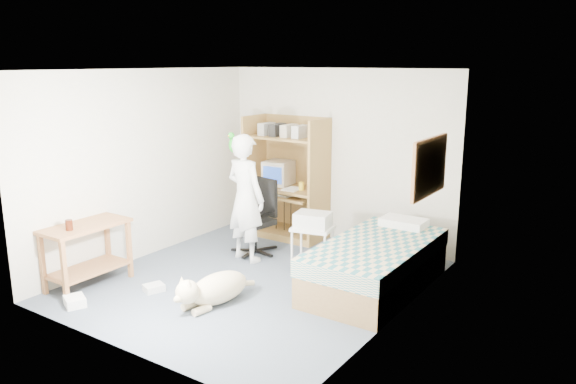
% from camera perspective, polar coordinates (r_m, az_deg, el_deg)
% --- Properties ---
extents(floor, '(4.00, 4.00, 0.00)m').
position_cam_1_polar(floor, '(6.88, -3.36, -9.00)').
color(floor, '#475061').
rests_on(floor, ground).
extents(wall_back, '(3.60, 0.02, 2.50)m').
position_cam_1_polar(wall_back, '(8.17, 5.06, 3.65)').
color(wall_back, beige).
rests_on(wall_back, floor).
extents(wall_right, '(0.02, 4.00, 2.50)m').
position_cam_1_polar(wall_right, '(5.63, 11.20, -0.91)').
color(wall_right, beige).
rests_on(wall_right, floor).
extents(wall_left, '(0.02, 4.00, 2.50)m').
position_cam_1_polar(wall_left, '(7.73, -14.19, 2.75)').
color(wall_left, beige).
rests_on(wall_left, floor).
extents(ceiling, '(3.60, 4.00, 0.02)m').
position_cam_1_polar(ceiling, '(6.38, -3.67, 12.29)').
color(ceiling, white).
rests_on(ceiling, wall_back).
extents(computer_hutch, '(1.20, 0.63, 1.80)m').
position_cam_1_polar(computer_hutch, '(8.39, -0.05, 0.97)').
color(computer_hutch, olive).
rests_on(computer_hutch, floor).
extents(bed, '(1.02, 2.02, 0.66)m').
position_cam_1_polar(bed, '(6.65, 8.93, -7.30)').
color(bed, brown).
rests_on(bed, floor).
extents(side_desk, '(0.50, 1.00, 0.75)m').
position_cam_1_polar(side_desk, '(6.99, -19.77, -5.13)').
color(side_desk, brown).
rests_on(side_desk, floor).
extents(corkboard, '(0.04, 0.94, 0.66)m').
position_cam_1_polar(corkboard, '(6.42, 14.20, 2.49)').
color(corkboard, olive).
rests_on(corkboard, wall_right).
extents(office_chair, '(0.57, 0.57, 1.02)m').
position_cam_1_polar(office_chair, '(7.75, -3.11, -3.59)').
color(office_chair, black).
rests_on(office_chair, floor).
extents(person, '(0.67, 0.50, 1.69)m').
position_cam_1_polar(person, '(7.36, -4.33, -0.61)').
color(person, white).
rests_on(person, floor).
extents(parrot, '(0.12, 0.22, 0.34)m').
position_cam_1_polar(parrot, '(7.37, -5.59, 4.92)').
color(parrot, '#127F12').
rests_on(parrot, person).
extents(dog, '(0.48, 1.10, 0.42)m').
position_cam_1_polar(dog, '(6.24, -7.52, -9.69)').
color(dog, tan).
rests_on(dog, floor).
extents(printer_cart, '(0.56, 0.48, 0.58)m').
position_cam_1_polar(printer_cart, '(7.06, 2.52, -5.06)').
color(printer_cart, silver).
rests_on(printer_cart, floor).
extents(printer, '(0.48, 0.40, 0.18)m').
position_cam_1_polar(printer, '(6.98, 2.54, -2.83)').
color(printer, beige).
rests_on(printer, printer_cart).
extents(crt_monitor, '(0.43, 0.45, 0.36)m').
position_cam_1_polar(crt_monitor, '(8.46, -0.97, 1.97)').
color(crt_monitor, beige).
rests_on(crt_monitor, computer_hutch).
extents(keyboard, '(0.47, 0.23, 0.03)m').
position_cam_1_polar(keyboard, '(8.32, -0.93, -0.20)').
color(keyboard, beige).
rests_on(keyboard, computer_hutch).
extents(pencil_cup, '(0.08, 0.08, 0.12)m').
position_cam_1_polar(pencil_cup, '(8.15, 1.37, 0.60)').
color(pencil_cup, yellow).
rests_on(pencil_cup, computer_hutch).
extents(drink_glass, '(0.08, 0.08, 0.12)m').
position_cam_1_polar(drink_glass, '(6.73, -21.36, -3.14)').
color(drink_glass, '#3B1509').
rests_on(drink_glass, side_desk).
extents(floor_box_a, '(0.31, 0.29, 0.10)m').
position_cam_1_polar(floor_box_a, '(6.62, -20.84, -10.34)').
color(floor_box_a, white).
rests_on(floor_box_a, floor).
extents(floor_box_b, '(0.25, 0.27, 0.08)m').
position_cam_1_polar(floor_box_b, '(6.75, -13.47, -9.45)').
color(floor_box_b, beige).
rests_on(floor_box_b, floor).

